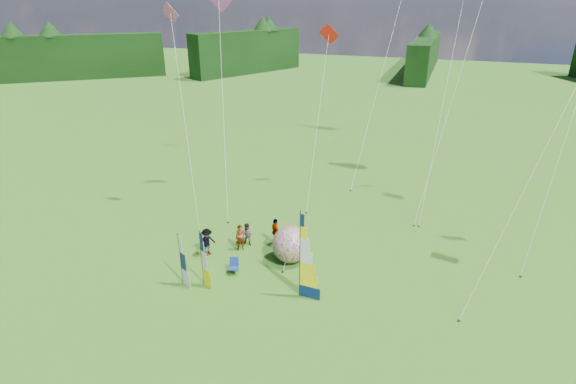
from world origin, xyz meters
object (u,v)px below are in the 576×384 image
(bol_inflatable, at_px, (291,244))
(side_banner_left, at_px, (202,259))
(side_banner_far, at_px, (181,260))
(spectator_a, at_px, (240,238))
(kite_whale, at_px, (450,64))
(spectator_d, at_px, (275,232))
(feather_banner_main, at_px, (300,256))
(camp_chair, at_px, (234,267))
(spectator_b, at_px, (248,235))
(spectator_c, at_px, (207,242))

(bol_inflatable, bearing_deg, side_banner_left, -133.53)
(side_banner_far, height_order, spectator_a, side_banner_far)
(kite_whale, bearing_deg, spectator_d, -141.31)
(feather_banner_main, height_order, side_banner_left, feather_banner_main)
(feather_banner_main, relative_size, side_banner_far, 1.58)
(spectator_d, bearing_deg, feather_banner_main, 172.57)
(camp_chair, bearing_deg, side_banner_far, -157.30)
(kite_whale, bearing_deg, side_banner_far, -138.85)
(side_banner_far, bearing_deg, camp_chair, 63.34)
(spectator_a, distance_m, kite_whale, 20.15)
(spectator_b, distance_m, spectator_d, 1.84)
(spectator_d, xyz_separation_m, camp_chair, (-1.03, -4.15, -0.42))
(side_banner_left, bearing_deg, bol_inflatable, 71.03)
(spectator_b, height_order, spectator_d, spectator_d)
(side_banner_far, distance_m, spectator_d, 6.92)
(camp_chair, bearing_deg, spectator_c, 134.58)
(side_banner_far, xyz_separation_m, spectator_c, (-0.20, 3.27, -0.66))
(spectator_c, relative_size, camp_chair, 1.83)
(camp_chair, bearing_deg, spectator_b, 84.27)
(bol_inflatable, height_order, camp_chair, bol_inflatable)
(bol_inflatable, xyz_separation_m, spectator_d, (-1.63, 1.60, -0.23))
(feather_banner_main, distance_m, spectator_d, 6.01)
(bol_inflatable, height_order, spectator_b, bol_inflatable)
(side_banner_left, distance_m, kite_whale, 23.05)
(side_banner_far, bearing_deg, feather_banner_main, 34.92)
(kite_whale, bearing_deg, spectator_c, -144.72)
(bol_inflatable, distance_m, spectator_d, 2.30)
(spectator_b, xyz_separation_m, kite_whale, (10.93, 13.09, 9.71))
(side_banner_left, distance_m, spectator_d, 6.11)
(spectator_a, bearing_deg, kite_whale, 14.49)
(spectator_a, height_order, spectator_b, spectator_a)
(spectator_a, relative_size, spectator_d, 0.96)
(feather_banner_main, height_order, spectator_d, feather_banner_main)
(bol_inflatable, distance_m, kite_whale, 18.41)
(spectator_b, xyz_separation_m, spectator_d, (1.66, 0.79, 0.13))
(bol_inflatable, relative_size, spectator_b, 1.46)
(side_banner_far, bearing_deg, spectator_a, 95.99)
(spectator_c, bearing_deg, camp_chair, -92.69)
(spectator_c, bearing_deg, spectator_a, -26.95)
(spectator_b, height_order, camp_chair, spectator_b)
(bol_inflatable, bearing_deg, spectator_a, 178.07)
(feather_banner_main, bearing_deg, side_banner_far, -166.15)
(kite_whale, bearing_deg, feather_banner_main, -123.61)
(spectator_c, bearing_deg, feather_banner_main, -80.16)
(bol_inflatable, relative_size, kite_whale, 0.11)
(side_banner_far, height_order, spectator_d, side_banner_far)
(side_banner_far, xyz_separation_m, spectator_d, (3.34, 6.02, -0.66))
(spectator_d, bearing_deg, bol_inflatable, -176.39)
(bol_inflatable, bearing_deg, spectator_c, -167.44)
(spectator_c, xyz_separation_m, spectator_d, (3.54, 2.75, 0.00))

